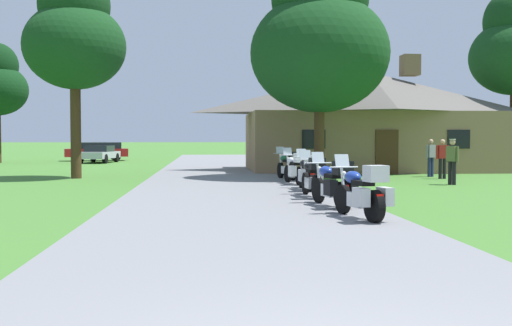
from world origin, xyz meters
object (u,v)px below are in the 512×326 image
object	(u,v)px
motorcycle_blue_nearest_to_camera	(363,192)
motorcycle_blue_second_in_row	(334,184)
bystander_olive_shirt_by_tree	(452,159)
motorcycle_black_fourth_in_row	(308,173)
motorcycle_green_farthest_in_row	(287,165)
tree_by_lodge_front	(320,37)
parked_red_suv_far_left	(97,151)
parked_silver_sedan_far_left	(99,154)
bystander_gray_shirt_near_lodge	(431,156)
motorcycle_black_third_in_row	(312,177)
motorcycle_white_fifth_in_row	(296,169)
tree_left_near	(75,35)
bystander_red_shirt_beside_signpost	(442,157)

from	to	relation	value
motorcycle_blue_nearest_to_camera	motorcycle_blue_second_in_row	distance (m)	2.28
bystander_olive_shirt_by_tree	motorcycle_blue_nearest_to_camera	bearing A→B (deg)	-61.76
motorcycle_blue_nearest_to_camera	motorcycle_black_fourth_in_row	world-z (taller)	same
motorcycle_blue_nearest_to_camera	motorcycle_green_farthest_in_row	xyz separation A→B (m)	(0.07, 12.09, 0.01)
motorcycle_green_farthest_in_row	bystander_olive_shirt_by_tree	size ratio (longest dim) A/B	1.23
tree_by_lodge_front	motorcycle_green_farthest_in_row	bearing A→B (deg)	-138.43
parked_red_suv_far_left	parked_silver_sedan_far_left	world-z (taller)	parked_red_suv_far_left
motorcycle_blue_nearest_to_camera	bystander_gray_shirt_near_lodge	distance (m)	15.68
motorcycle_black_third_in_row	motorcycle_blue_nearest_to_camera	bearing A→B (deg)	-90.14
motorcycle_green_farthest_in_row	motorcycle_white_fifth_in_row	bearing A→B (deg)	-101.75
motorcycle_blue_second_in_row	parked_silver_sedan_far_left	xyz separation A→B (m)	(-10.49, 28.84, 0.03)
motorcycle_blue_nearest_to_camera	tree_left_near	xyz separation A→B (m)	(-8.69, 14.37, 5.47)
motorcycle_blue_nearest_to_camera	bystander_olive_shirt_by_tree	size ratio (longest dim) A/B	1.22
motorcycle_green_farthest_in_row	bystander_red_shirt_beside_signpost	size ratio (longest dim) A/B	1.24
tree_by_lodge_front	parked_silver_sedan_far_left	world-z (taller)	tree_by_lodge_front
motorcycle_blue_nearest_to_camera	tree_left_near	world-z (taller)	tree_left_near
motorcycle_white_fifth_in_row	parked_silver_sedan_far_left	distance (m)	24.03
parked_red_suv_far_left	tree_left_near	bearing A→B (deg)	173.47
motorcycle_blue_second_in_row	motorcycle_green_farthest_in_row	distance (m)	9.81
motorcycle_black_third_in_row	bystander_olive_shirt_by_tree	world-z (taller)	bystander_olive_shirt_by_tree
motorcycle_blue_nearest_to_camera	tree_by_lodge_front	distance (m)	14.58
bystander_olive_shirt_by_tree	parked_red_suv_far_left	bearing A→B (deg)	-176.31
motorcycle_blue_second_in_row	motorcycle_blue_nearest_to_camera	bearing A→B (deg)	-98.20
parked_silver_sedan_far_left	bystander_olive_shirt_by_tree	bearing A→B (deg)	-44.31
bystander_gray_shirt_near_lodge	parked_silver_sedan_far_left	xyz separation A→B (m)	(-17.36, 16.97, -0.29)
bystander_gray_shirt_near_lodge	parked_silver_sedan_far_left	world-z (taller)	bystander_gray_shirt_near_lodge
motorcycle_black_fourth_in_row	bystander_olive_shirt_by_tree	distance (m)	6.35
tree_left_near	motorcycle_white_fifth_in_row	bearing A→B (deg)	-28.75
motorcycle_black_fourth_in_row	motorcycle_white_fifth_in_row	distance (m)	2.62
tree_by_lodge_front	motorcycle_blue_nearest_to_camera	bearing A→B (deg)	-96.84
motorcycle_blue_second_in_row	bystander_olive_shirt_by_tree	xyz separation A→B (m)	(5.94, 7.28, 0.34)
motorcycle_blue_second_in_row	tree_left_near	distance (m)	15.79
tree_by_lodge_front	bystander_olive_shirt_by_tree	bearing A→B (deg)	-42.84
bystander_red_shirt_beside_signpost	parked_red_suv_far_left	xyz separation A→B (m)	(-18.18, 22.24, -0.15)
tree_by_lodge_front	tree_left_near	xyz separation A→B (m)	(-10.30, 0.91, 0.10)
motorcycle_black_fourth_in_row	parked_silver_sedan_far_left	size ratio (longest dim) A/B	0.47
motorcycle_black_third_in_row	parked_red_suv_far_left	distance (m)	32.27
motorcycle_black_fourth_in_row	motorcycle_green_farthest_in_row	world-z (taller)	same
motorcycle_blue_nearest_to_camera	motorcycle_white_fifth_in_row	bearing A→B (deg)	77.57
motorcycle_white_fifth_in_row	parked_silver_sedan_far_left	bearing A→B (deg)	106.93
motorcycle_green_farthest_in_row	tree_by_lodge_front	size ratio (longest dim) A/B	0.21
motorcycle_blue_second_in_row	tree_left_near	size ratio (longest dim) A/B	0.23
motorcycle_blue_nearest_to_camera	parked_red_suv_far_left	size ratio (longest dim) A/B	0.42
motorcycle_black_third_in_row	bystander_gray_shirt_near_lodge	distance (m)	11.67
motorcycle_black_fourth_in_row	tree_left_near	distance (m)	12.68
tree_left_near	motorcycle_black_fourth_in_row	bearing A→B (deg)	-40.35
bystander_gray_shirt_near_lodge	parked_red_suv_far_left	distance (m)	27.69
bystander_olive_shirt_by_tree	tree_left_near	distance (m)	16.12
bystander_gray_shirt_near_lodge	bystander_red_shirt_beside_signpost	size ratio (longest dim) A/B	1.00
motorcycle_blue_nearest_to_camera	tree_by_lodge_front	size ratio (longest dim) A/B	0.21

